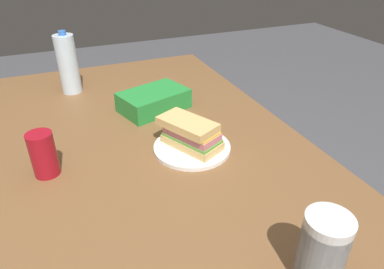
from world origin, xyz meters
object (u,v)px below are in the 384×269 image
Objects in this scene: paper_plate at (192,147)px; sandwich at (191,133)px; chip_bag at (154,100)px; soda_can_red at (43,154)px; plastic_cup_stack at (322,250)px; dining_table at (146,204)px; water_bottle_spare at (68,64)px.

paper_plate is 1.13× the size of sandwich.
chip_bag is (0.30, 0.02, -0.02)m from sandwich.
soda_can_red is (0.03, 0.40, 0.01)m from sandwich.
soda_can_red is 0.69m from plastic_cup_stack.
soda_can_red reaches higher than chip_bag.
sandwich is at bearing 53.30° from paper_plate.
dining_table is 0.70m from water_bottle_spare.
dining_table is 0.30m from soda_can_red.
paper_plate is (0.09, -0.17, 0.09)m from dining_table.
soda_can_red is 0.56m from water_bottle_spare.
soda_can_red is (0.04, 0.40, 0.06)m from paper_plate.
sandwich is 0.64m from water_bottle_spare.
paper_plate is at bearing -154.20° from water_bottle_spare.
plastic_cup_stack reaches higher than dining_table.
water_bottle_spare is (0.54, -0.12, 0.05)m from soda_can_red.
dining_table is 0.43m from chip_bag.
sandwich is 0.83× the size of water_bottle_spare.
soda_can_red reaches higher than sandwich.
chip_bag is 0.39m from water_bottle_spare.
dining_table is 15.35× the size of soda_can_red.
chip_bag is at bearing -137.73° from water_bottle_spare.
soda_can_red reaches higher than paper_plate.
plastic_cup_stack is at bearing -175.10° from paper_plate.
paper_plate is 0.50m from plastic_cup_stack.
sandwich is 0.30m from chip_bag.
chip_bag is 1.54× the size of plastic_cup_stack.
sandwich is 0.87× the size of chip_bag.
paper_plate is 1.52× the size of plastic_cup_stack.
plastic_cup_stack is (-0.53, -0.44, 0.01)m from soda_can_red.
water_bottle_spare is at bearing -65.56° from chip_bag.
water_bottle_spare reaches higher than chip_bag.
water_bottle_spare is (1.07, 0.32, 0.04)m from plastic_cup_stack.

